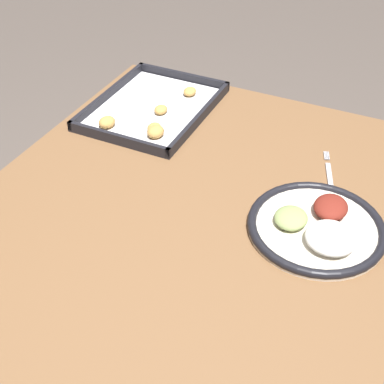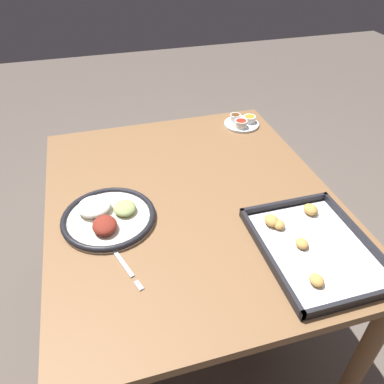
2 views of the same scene
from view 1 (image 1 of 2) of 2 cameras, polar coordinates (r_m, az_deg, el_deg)
name	(u,v)px [view 1 (image 1 of 2)]	position (r m, az deg, el deg)	size (l,w,h in m)	color
ground_plane	(190,383)	(1.82, -0.19, -19.72)	(8.00, 8.00, 0.00)	#564C44
dining_table	(190,238)	(1.30, -0.24, -4.91)	(1.14, 0.97, 0.75)	brown
dinner_plate	(318,226)	(1.19, 13.25, -3.58)	(0.30, 0.30, 0.05)	beige
fork	(330,180)	(1.35, 14.50, 1.26)	(0.21, 0.08, 0.00)	#B2B2B7
baking_tray	(153,109)	(1.57, -4.20, 8.82)	(0.40, 0.31, 0.04)	black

